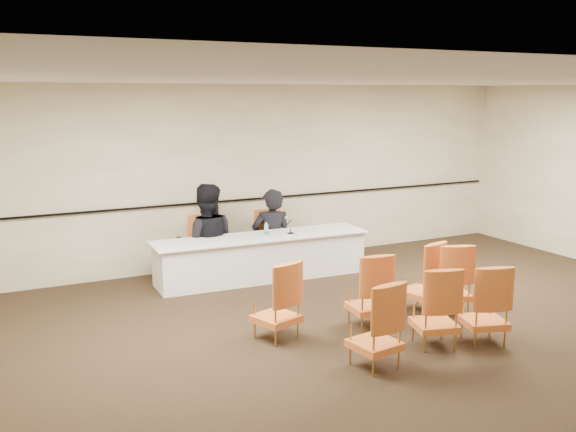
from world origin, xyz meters
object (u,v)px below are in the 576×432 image
object	(u,v)px
drinking_glass	(274,234)
aud_chair_back_left	(375,324)
coffee_cup	(300,231)
panelist_second_chair	(206,246)
microphone	(291,225)
panel_table	(262,257)
aud_chair_extra	(422,276)
aud_chair_front_right	(451,278)
aud_chair_front_left	(276,300)
panelist_main	(272,244)
aud_chair_back_mid	(435,306)
panelist_main_chair	(272,240)
water_bottle	(266,229)
panelist_second	(206,245)
aud_chair_back_right	(485,303)
aud_chair_front_mid	(369,290)

from	to	relation	value
drinking_glass	aud_chair_back_left	size ratio (longest dim) A/B	0.11
drinking_glass	coffee_cup	bearing A→B (deg)	-5.30
panelist_second_chair	microphone	size ratio (longest dim) A/B	3.55
panel_table	aud_chair_extra	world-z (taller)	aud_chair_extra
aud_chair_front_right	panel_table	bearing A→B (deg)	140.83
aud_chair_front_right	aud_chair_back_left	xyz separation A→B (m)	(-1.86, -0.98, 0.00)
coffee_cup	aud_chair_front_left	bearing A→B (deg)	-123.99
panelist_main	aud_chair_back_mid	distance (m)	3.87
panelist_main_chair	water_bottle	xyz separation A→B (m)	(-0.36, -0.55, 0.31)
panelist_main_chair	panelist_second	world-z (taller)	panelist_second
water_bottle	aud_chair_front_right	xyz separation A→B (m)	(1.50, -2.51, -0.31)
panelist_second_chair	aud_chair_front_right	bearing A→B (deg)	-51.61
microphone	aud_chair_back_right	xyz separation A→B (m)	(0.74, -3.48, -0.34)
aud_chair_back_left	aud_chair_back_right	size ratio (longest dim) A/B	1.00
panelist_main	aud_chair_front_mid	bearing A→B (deg)	102.03
drinking_glass	aud_chair_front_left	xyz separation A→B (m)	(-1.04, -2.21, -0.26)
aud_chair_front_right	aud_chair_extra	distance (m)	0.38
panelist_second	aud_chair_extra	bearing A→B (deg)	142.04
water_bottle	aud_chair_back_right	world-z (taller)	aud_chair_back_right
water_bottle	coffee_cup	xyz separation A→B (m)	(0.52, -0.13, -0.05)
microphone	aud_chair_extra	bearing A→B (deg)	-73.14
panelist_main	aud_chair_back_left	xyz separation A→B (m)	(-0.72, -4.04, 0.07)
coffee_cup	aud_chair_extra	size ratio (longest dim) A/B	0.12
panelist_second_chair	aud_chair_front_left	size ratio (longest dim) A/B	1.00
panelist_main	aud_chair_back_left	world-z (taller)	panelist_main
panelist_main_chair	aud_chair_back_right	size ratio (longest dim) A/B	1.00
coffee_cup	aud_chair_back_left	size ratio (longest dim) A/B	0.12
panelist_main	microphone	bearing A→B (deg)	110.00
aud_chair_front_left	aud_chair_back_left	size ratio (longest dim) A/B	1.00
panelist_main	water_bottle	distance (m)	0.76
panel_table	aud_chair_extra	distance (m)	2.65
water_bottle	aud_chair_extra	world-z (taller)	aud_chair_extra
aud_chair_front_left	aud_chair_front_right	xyz separation A→B (m)	(2.44, -0.21, 0.00)
panel_table	panelist_second	xyz separation A→B (m)	(-0.71, 0.55, 0.15)
aud_chair_front_mid	aud_chair_extra	bearing A→B (deg)	17.47
aud_chair_front_right	aud_chair_back_left	world-z (taller)	same
water_bottle	aud_chair_front_mid	bearing A→B (deg)	-84.35
aud_chair_back_mid	aud_chair_back_right	distance (m)	0.60
panelist_main	aud_chair_back_mid	bearing A→B (deg)	107.36
aud_chair_back_right	aud_chair_front_left	bearing A→B (deg)	167.57
aud_chair_front_mid	water_bottle	bearing A→B (deg)	102.04
panel_table	aud_chair_front_mid	bearing A→B (deg)	-80.84
microphone	coffee_cup	distance (m)	0.17
panelist_second_chair	aud_chair_back_left	size ratio (longest dim) A/B	1.00
panelist_second_chair	aud_chair_front_mid	size ratio (longest dim) A/B	1.00
aud_chair_front_mid	aud_chair_front_right	size ratio (longest dim) A/B	1.00
panel_table	water_bottle	xyz separation A→B (m)	(0.06, -0.04, 0.45)
panel_table	coffee_cup	xyz separation A→B (m)	(0.58, -0.18, 0.40)
water_bottle	aud_chair_front_right	bearing A→B (deg)	-59.20
panelist_second_chair	water_bottle	world-z (taller)	panelist_second_chair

